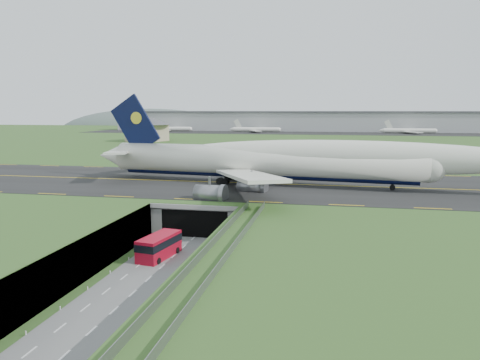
# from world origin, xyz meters

# --- Properties ---
(ground) EXTENTS (900.00, 900.00, 0.00)m
(ground) POSITION_xyz_m (0.00, 0.00, 0.00)
(ground) COLOR #345120
(ground) RESTS_ON ground
(airfield_deck) EXTENTS (800.00, 800.00, 6.00)m
(airfield_deck) POSITION_xyz_m (0.00, 0.00, 3.00)
(airfield_deck) COLOR gray
(airfield_deck) RESTS_ON ground
(trench_road) EXTENTS (12.00, 75.00, 0.20)m
(trench_road) POSITION_xyz_m (0.00, -7.50, 0.10)
(trench_road) COLOR slate
(trench_road) RESTS_ON ground
(taxiway) EXTENTS (800.00, 44.00, 0.18)m
(taxiway) POSITION_xyz_m (0.00, 33.00, 6.09)
(taxiway) COLOR black
(taxiway) RESTS_ON airfield_deck
(tunnel_portal) EXTENTS (17.00, 22.30, 6.00)m
(tunnel_portal) POSITION_xyz_m (0.00, 16.71, 3.33)
(tunnel_portal) COLOR gray
(tunnel_portal) RESTS_ON ground
(guideway) EXTENTS (3.00, 53.00, 7.05)m
(guideway) POSITION_xyz_m (11.00, -19.11, 5.32)
(guideway) COLOR #A8A8A3
(guideway) RESTS_ON ground
(jumbo_jet) EXTENTS (98.42, 62.27, 20.74)m
(jumbo_jet) POSITION_xyz_m (14.97, 31.79, 11.59)
(jumbo_jet) COLOR silver
(jumbo_jet) RESTS_ON ground
(shuttle_tram) EXTENTS (4.64, 9.02, 3.48)m
(shuttle_tram) POSITION_xyz_m (-1.96, -3.92, 1.90)
(shuttle_tram) COLOR #AB0B21
(shuttle_tram) RESTS_ON ground
(service_building) EXTENTS (29.54, 29.54, 13.22)m
(service_building) POSITION_xyz_m (-72.73, 163.82, 13.83)
(service_building) COLOR tan
(service_building) RESTS_ON ground
(cargo_terminal) EXTENTS (320.00, 67.00, 15.60)m
(cargo_terminal) POSITION_xyz_m (-0.18, 299.41, 13.96)
(cargo_terminal) COLOR #B2B2B2
(cargo_terminal) RESTS_ON ground
(distant_hills) EXTENTS (700.00, 91.00, 60.00)m
(distant_hills) POSITION_xyz_m (64.38, 430.00, -4.00)
(distant_hills) COLOR #4E5E5A
(distant_hills) RESTS_ON ground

